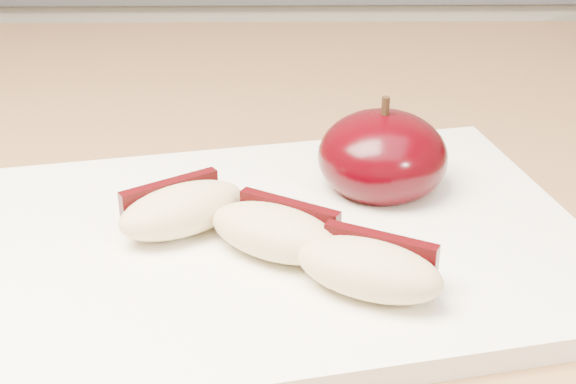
{
  "coord_description": "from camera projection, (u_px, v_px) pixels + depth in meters",
  "views": [
    {
      "loc": [
        -0.04,
        -0.03,
        1.13
      ],
      "look_at": [
        -0.03,
        0.35,
        0.94
      ],
      "focal_mm": 50.0,
      "sensor_mm": 36.0,
      "label": 1
    }
  ],
  "objects": [
    {
      "name": "cutting_board",
      "position": [
        288.0,
        243.0,
        0.44
      ],
      "size": [
        0.36,
        0.3,
        0.01
      ],
      "primitive_type": "cube",
      "rotation": [
        0.0,
        0.0,
        0.2
      ],
      "color": "white",
      "rests_on": "island_counter"
    },
    {
      "name": "apple_wedge_b",
      "position": [
        277.0,
        231.0,
        0.41
      ],
      "size": [
        0.08,
        0.07,
        0.03
      ],
      "rotation": [
        0.0,
        0.0,
        -0.53
      ],
      "color": "tan",
      "rests_on": "cutting_board"
    },
    {
      "name": "apple_wedge_a",
      "position": [
        181.0,
        209.0,
        0.43
      ],
      "size": [
        0.08,
        0.07,
        0.03
      ],
      "rotation": [
        0.0,
        0.0,
        0.57
      ],
      "color": "tan",
      "rests_on": "cutting_board"
    },
    {
      "name": "back_cabinet",
      "position": [
        299.0,
        206.0,
        1.4
      ],
      "size": [
        2.4,
        0.62,
        0.94
      ],
      "color": "silver",
      "rests_on": "ground"
    },
    {
      "name": "apple_wedge_c",
      "position": [
        370.0,
        268.0,
        0.38
      ],
      "size": [
        0.08,
        0.06,
        0.03
      ],
      "rotation": [
        0.0,
        0.0,
        -0.47
      ],
      "color": "tan",
      "rests_on": "cutting_board"
    },
    {
      "name": "apple_half",
      "position": [
        382.0,
        156.0,
        0.48
      ],
      "size": [
        0.08,
        0.08,
        0.06
      ],
      "rotation": [
        0.0,
        0.0,
        0.05
      ],
      "color": "black",
      "rests_on": "cutting_board"
    }
  ]
}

